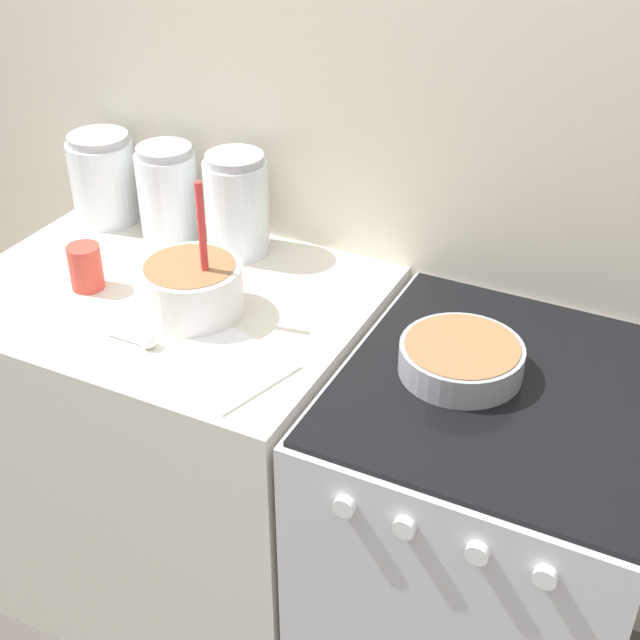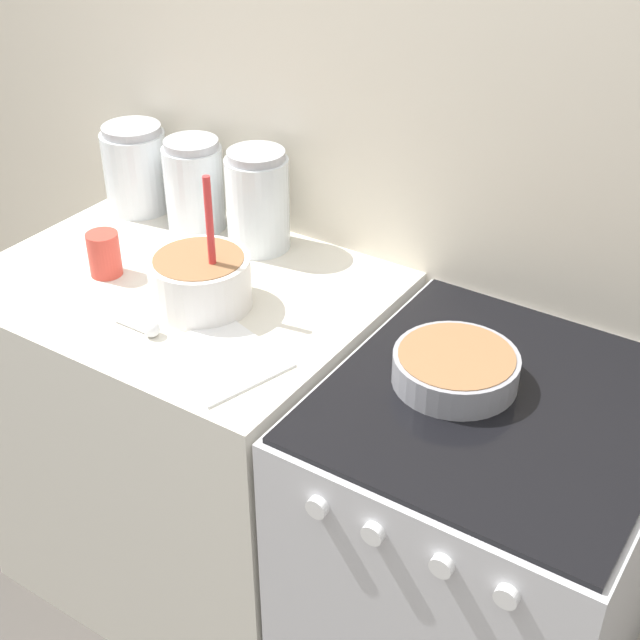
{
  "view_description": "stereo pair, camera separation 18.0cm",
  "coord_description": "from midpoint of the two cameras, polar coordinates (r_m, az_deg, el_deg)",
  "views": [
    {
      "loc": [
        0.62,
        -1.03,
        1.95
      ],
      "look_at": [
        -0.05,
        0.33,
        0.97
      ],
      "focal_mm": 50.0,
      "sensor_mm": 36.0,
      "label": 1
    },
    {
      "loc": [
        0.77,
        -0.94,
        1.95
      ],
      "look_at": [
        -0.05,
        0.33,
        0.97
      ],
      "focal_mm": 50.0,
      "sensor_mm": 36.0,
      "label": 2
    }
  ],
  "objects": [
    {
      "name": "storage_jar_left",
      "position": [
        2.36,
        -15.81,
        8.36
      ],
      "size": [
        0.17,
        0.17,
        0.23
      ],
      "color": "silver",
      "rests_on": "countertop_cabinet"
    },
    {
      "name": "stove",
      "position": [
        2.03,
        7.83,
        -14.7
      ],
      "size": [
        0.64,
        0.71,
        0.92
      ],
      "color": "silver",
      "rests_on": "ground_plane"
    },
    {
      "name": "wall_back",
      "position": [
        1.98,
        3.9,
        10.7
      ],
      "size": [
        4.81,
        0.05,
        2.4
      ],
      "color": "beige",
      "rests_on": "ground_plane"
    },
    {
      "name": "baking_pan",
      "position": [
        1.73,
        6.1,
        -2.53
      ],
      "size": [
        0.24,
        0.24,
        0.06
      ],
      "color": "gray",
      "rests_on": "stove"
    },
    {
      "name": "recipe_page",
      "position": [
        1.77,
        -9.19,
        -3.0
      ],
      "size": [
        0.28,
        0.27,
        0.01
      ],
      "color": "white",
      "rests_on": "countertop_cabinet"
    },
    {
      "name": "countertop_cabinet",
      "position": [
        2.3,
        -11.09,
        -8.1
      ],
      "size": [
        0.91,
        0.69,
        0.92
      ],
      "color": "silver",
      "rests_on": "ground_plane"
    },
    {
      "name": "measuring_spoon",
      "position": [
        1.85,
        -13.97,
        -1.32
      ],
      "size": [
        0.12,
        0.04,
        0.04
      ],
      "color": "white",
      "rests_on": "countertop_cabinet"
    },
    {
      "name": "mixing_bowl",
      "position": [
        1.92,
        -10.91,
        2.09
      ],
      "size": [
        0.22,
        0.22,
        0.31
      ],
      "color": "white",
      "rests_on": "countertop_cabinet"
    },
    {
      "name": "storage_jar_middle",
      "position": [
        2.24,
        -11.97,
        7.62
      ],
      "size": [
        0.15,
        0.15,
        0.23
      ],
      "color": "silver",
      "rests_on": "countertop_cabinet"
    },
    {
      "name": "tin_can",
      "position": [
        2.07,
        -17.21,
        3.18
      ],
      "size": [
        0.07,
        0.07,
        0.1
      ],
      "color": "#CC3F33",
      "rests_on": "countertop_cabinet"
    },
    {
      "name": "storage_jar_right",
      "position": [
        2.13,
        -7.75,
        6.89
      ],
      "size": [
        0.15,
        0.15,
        0.25
      ],
      "color": "silver",
      "rests_on": "countertop_cabinet"
    }
  ]
}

